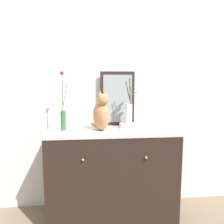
% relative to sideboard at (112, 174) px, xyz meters
% --- Properties ---
extents(ground_plane, '(6.00, 6.00, 0.00)m').
position_rel_sideboard_xyz_m(ground_plane, '(0.00, 0.00, -0.47)').
color(ground_plane, '#7B6551').
extents(wall_back, '(4.40, 0.08, 2.60)m').
position_rel_sideboard_xyz_m(wall_back, '(0.00, 0.33, 0.83)').
color(wall_back, white).
rests_on(wall_back, ground_plane).
extents(sideboard, '(1.30, 0.54, 0.94)m').
position_rel_sideboard_xyz_m(sideboard, '(0.00, 0.00, 0.00)').
color(sideboard, black).
rests_on(sideboard, ground_plane).
extents(mirror_leaning, '(0.37, 0.03, 0.59)m').
position_rel_sideboard_xyz_m(mirror_leaning, '(0.08, 0.24, 0.76)').
color(mirror_leaning, black).
rests_on(mirror_leaning, sideboard).
extents(cat_sitting, '(0.21, 0.45, 0.40)m').
position_rel_sideboard_xyz_m(cat_sitting, '(-0.11, -0.00, 0.63)').
color(cat_sitting, '#B97A51').
rests_on(cat_sitting, sideboard).
extents(vase_slim_green, '(0.08, 0.05, 0.58)m').
position_rel_sideboard_xyz_m(vase_slim_green, '(-0.48, 0.03, 0.62)').
color(vase_slim_green, '#326B34').
rests_on(vase_slim_green, sideboard).
extents(bowl_porcelain, '(0.19, 0.19, 0.05)m').
position_rel_sideboard_xyz_m(bowl_porcelain, '(0.18, 0.08, 0.49)').
color(bowl_porcelain, silver).
rests_on(bowl_porcelain, sideboard).
extents(vase_glass_clear, '(0.14, 0.14, 0.47)m').
position_rel_sideboard_xyz_m(vase_glass_clear, '(0.18, 0.07, 0.64)').
color(vase_glass_clear, silver).
rests_on(vase_glass_clear, bowl_porcelain).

